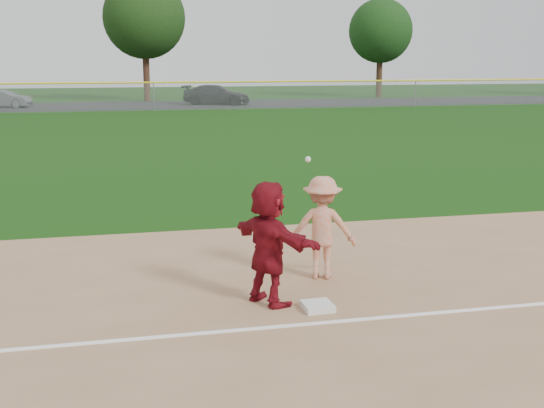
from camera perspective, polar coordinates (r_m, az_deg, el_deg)
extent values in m
plane|color=#123B0B|center=(10.63, 1.79, -8.55)|extent=(160.00, 160.00, 0.00)
cube|color=white|center=(9.90, 2.95, -10.00)|extent=(60.00, 0.10, 0.01)
cube|color=black|center=(55.81, -10.13, 8.14)|extent=(120.00, 10.00, 0.01)
cube|color=silver|center=(10.45, 3.83, -8.53)|extent=(0.46, 0.46, 0.10)
imported|color=maroon|center=(10.41, -0.28, -3.28)|extent=(1.38, 1.84, 1.93)
imported|color=#505357|center=(56.14, -21.47, 8.19)|extent=(4.15, 2.39, 1.29)
imported|color=black|center=(55.85, -4.66, 9.10)|extent=(5.80, 4.00, 1.56)
imported|color=#B0B0B2|center=(11.70, 4.22, -1.97)|extent=(1.30, 0.99, 1.78)
sphere|color=silver|center=(10.82, 3.03, 3.75)|extent=(0.09, 0.09, 0.09)
plane|color=#999EA0|center=(49.77, -9.85, 8.83)|extent=(110.00, 0.00, 110.00)
cylinder|color=yellow|center=(49.72, -9.89, 9.98)|extent=(110.00, 0.12, 0.12)
cylinder|color=gray|center=(49.77, -9.85, 8.83)|extent=(0.08, 0.08, 2.00)
cylinder|color=gray|center=(54.55, 11.90, 9.03)|extent=(0.08, 0.08, 2.00)
cylinder|color=#381F14|center=(61.20, -10.45, 10.39)|extent=(0.56, 0.56, 4.10)
sphere|color=black|center=(61.27, -10.64, 15.09)|extent=(7.00, 7.00, 7.00)
cylinder|color=#331E12|center=(67.09, 8.95, 10.39)|extent=(0.56, 0.56, 3.64)
sphere|color=black|center=(67.10, 9.07, 14.12)|extent=(6.00, 6.00, 6.00)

